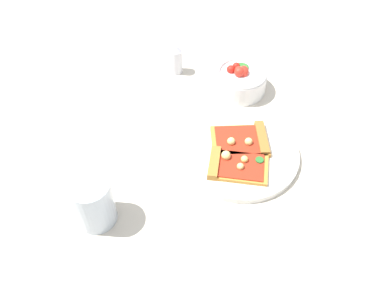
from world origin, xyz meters
TOP-DOWN VIEW (x-y plane):
  - ground_plane at (0.00, 0.00)m, footprint 2.40×2.40m
  - plate at (-0.02, -0.06)m, footprint 0.25×0.25m
  - pizza_slice_near at (0.00, -0.08)m, footprint 0.13×0.15m
  - pizza_slice_far at (-0.05, -0.02)m, footprint 0.13×0.14m
  - salad_bowl at (0.16, -0.17)m, footprint 0.12×0.12m
  - soda_glass at (-0.03, 0.27)m, footprint 0.08×0.08m
  - pepper_shaker at (0.30, -0.06)m, footprint 0.03×0.03m

SIDE VIEW (x-z plane):
  - ground_plane at x=0.00m, z-range 0.00..0.00m
  - plate at x=-0.02m, z-range 0.00..0.01m
  - pizza_slice_near at x=0.00m, z-range 0.01..0.03m
  - pizza_slice_far at x=-0.05m, z-range 0.01..0.03m
  - salad_bowl at x=0.16m, z-range 0.00..0.07m
  - pepper_shaker at x=0.30m, z-range 0.00..0.08m
  - soda_glass at x=-0.03m, z-range 0.00..0.10m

